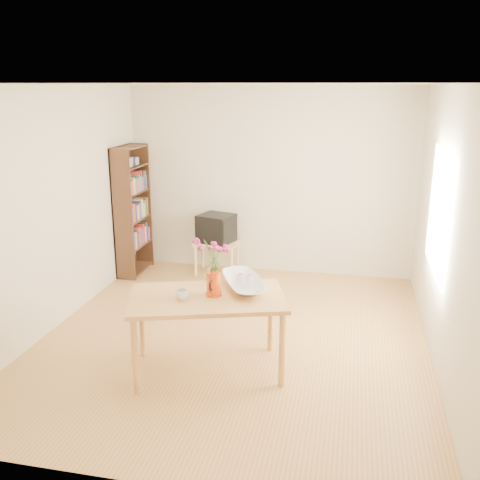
% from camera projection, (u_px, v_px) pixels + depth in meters
% --- Properties ---
extents(room, '(4.50, 4.50, 4.50)m').
position_uv_depth(room, '(237.00, 219.00, 5.33)').
color(room, '#AE7B3E').
rests_on(room, ground).
extents(table, '(1.57, 1.18, 0.75)m').
position_uv_depth(table, '(208.00, 305.00, 4.86)').
color(table, '#C58743').
rests_on(table, ground).
extents(tv_stand, '(0.60, 0.45, 0.46)m').
position_uv_depth(tv_stand, '(217.00, 247.00, 7.58)').
color(tv_stand, '#DCB87C').
rests_on(tv_stand, ground).
extents(bookshelf, '(0.28, 0.70, 1.80)m').
position_uv_depth(bookshelf, '(133.00, 215.00, 7.48)').
color(bookshelf, '#321D10').
rests_on(bookshelf, ground).
extents(pitcher, '(0.15, 0.23, 0.23)m').
position_uv_depth(pitcher, '(214.00, 284.00, 4.84)').
color(pitcher, '#D9420C').
rests_on(pitcher, table).
extents(flowers, '(0.26, 0.26, 0.37)m').
position_uv_depth(flowers, '(213.00, 253.00, 4.76)').
color(flowers, '#D33184').
rests_on(flowers, pitcher).
extents(mug, '(0.16, 0.16, 0.09)m').
position_uv_depth(mug, '(182.00, 295.00, 4.75)').
color(mug, white).
rests_on(mug, table).
extents(bowl, '(0.66, 0.66, 0.47)m').
position_uv_depth(bowl, '(243.00, 263.00, 5.00)').
color(bowl, white).
rests_on(bowl, table).
extents(teacup_a, '(0.11, 0.11, 0.07)m').
position_uv_depth(teacup_a, '(239.00, 267.00, 5.02)').
color(teacup_a, white).
rests_on(teacup_a, bowl).
extents(teacup_b, '(0.08, 0.08, 0.06)m').
position_uv_depth(teacup_b, '(249.00, 268.00, 5.02)').
color(teacup_b, white).
rests_on(teacup_b, bowl).
extents(television, '(0.55, 0.53, 0.39)m').
position_uv_depth(television, '(216.00, 228.00, 7.51)').
color(television, black).
rests_on(television, tv_stand).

